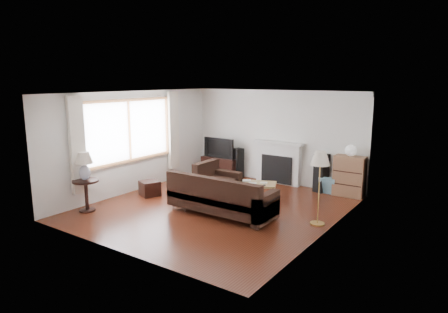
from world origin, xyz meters
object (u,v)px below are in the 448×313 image
Objects in this scene: tv_stand at (221,166)px; sectional_sofa at (221,196)px; floor_lamp at (319,188)px; side_table at (86,196)px; bookshelf at (349,176)px; coffee_table at (254,191)px.

sectional_sofa reaches higher than tv_stand.
sectional_sofa is 2.00m from floor_lamp.
side_table is at bearing -154.83° from floor_lamp.
side_table reaches higher than tv_stand.
bookshelf is at bearing 57.80° from sectional_sofa.
tv_stand is 2.44m from coffee_table.
sectional_sofa is 3.62× the size of side_table.
bookshelf is 2.33m from coffee_table.
tv_stand is 0.77× the size of floor_lamp.
floor_lamp reaches higher than coffee_table.
bookshelf is at bearing 45.17° from side_table.
sectional_sofa reaches higher than coffee_table.
tv_stand is 1.12× the size of bookshelf.
bookshelf is at bearing 0.92° from tv_stand.
sectional_sofa is 1.70× the size of floor_lamp.
coffee_table is (0.02, 1.31, -0.20)m from sectional_sofa.
coffee_table is 0.70× the size of floor_lamp.
sectional_sofa is 2.43× the size of coffee_table.
tv_stand is 3.37m from sectional_sofa.
tv_stand is 1.63× the size of side_table.
bookshelf reaches higher than sectional_sofa.
floor_lamp is at bearing -87.21° from bookshelf.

